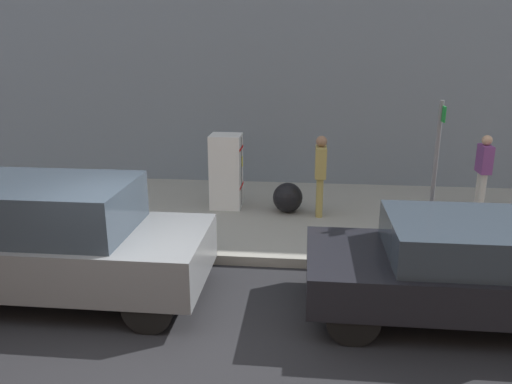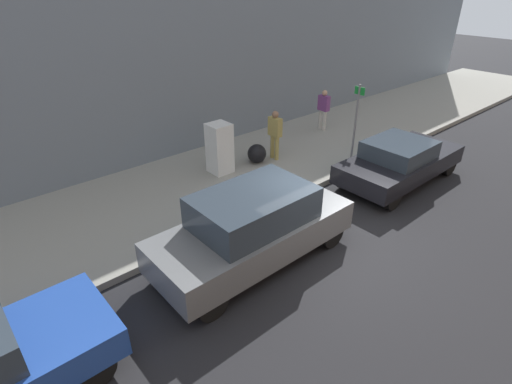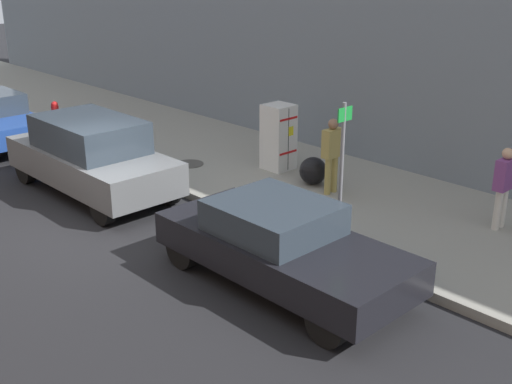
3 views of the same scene
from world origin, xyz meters
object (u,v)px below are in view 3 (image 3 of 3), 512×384
discarded_refrigerator (278,137)px  parked_suv_gray (91,155)px  pedestrian_standing_near (504,183)px  trash_bag (313,171)px  street_sign_post (342,167)px  parked_sedan_dark (281,244)px  fire_hydrant (56,115)px  pedestrian_walking_far (332,151)px

discarded_refrigerator → parked_suv_gray: bearing=-26.9°
pedestrian_standing_near → parked_suv_gray: pedestrian_standing_near is taller
trash_bag → street_sign_post: bearing=50.0°
parked_sedan_dark → pedestrian_standing_near: bearing=160.6°
discarded_refrigerator → trash_bag: size_ratio=2.52×
discarded_refrigerator → pedestrian_standing_near: size_ratio=1.00×
pedestrian_standing_near → parked_suv_gray: (4.38, -7.43, -0.19)m
discarded_refrigerator → street_sign_post: size_ratio=0.61×
pedestrian_standing_near → discarded_refrigerator: bearing=-66.4°
trash_bag → parked_suv_gray: bearing=-42.1°
street_sign_post → pedestrian_standing_near: 3.25m
discarded_refrigerator → parked_sedan_dark: (3.91, 3.90, -0.25)m
trash_bag → parked_sedan_dark: bearing=34.9°
fire_hydrant → parked_suv_gray: 5.64m
discarded_refrigerator → pedestrian_standing_near: bearing=94.8°
pedestrian_walking_far → parked_suv_gray: bearing=118.4°
discarded_refrigerator → street_sign_post: 4.43m
street_sign_post → pedestrian_walking_far: street_sign_post is taller
pedestrian_walking_far → pedestrian_standing_near: (-0.85, 3.45, -0.05)m
pedestrian_walking_far → parked_suv_gray: (3.53, -3.98, -0.24)m
street_sign_post → pedestrian_walking_far: size_ratio=1.55×
discarded_refrigerator → pedestrian_walking_far: size_ratio=0.95×
street_sign_post → parked_suv_gray: (1.65, -5.74, -0.72)m
trash_bag → parked_suv_gray: 4.98m
fire_hydrant → parked_suv_gray: bearing=70.8°
discarded_refrigerator → parked_suv_gray: (3.91, -1.99, -0.07)m
parked_suv_gray → parked_sedan_dark: size_ratio=1.05×
pedestrian_walking_far → pedestrian_standing_near: bearing=-89.3°
discarded_refrigerator → parked_suv_gray: discarded_refrigerator is taller
trash_bag → discarded_refrigerator: bearing=-99.9°
street_sign_post → parked_suv_gray: street_sign_post is taller
street_sign_post → fire_hydrant: size_ratio=3.17×
fire_hydrant → pedestrian_walking_far: (-1.68, 9.30, 0.54)m
fire_hydrant → pedestrian_walking_far: pedestrian_walking_far is taller
pedestrian_standing_near → parked_sedan_dark: pedestrian_standing_near is taller
fire_hydrant → pedestrian_walking_far: 9.47m
discarded_refrigerator → pedestrian_walking_far: (0.39, 1.99, 0.17)m
discarded_refrigerator → street_sign_post: street_sign_post is taller
fire_hydrant → pedestrian_walking_far: size_ratio=0.49×
parked_suv_gray → parked_sedan_dark: 5.89m
street_sign_post → trash_bag: 3.35m
fire_hydrant → pedestrian_standing_near: pedestrian_standing_near is taller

